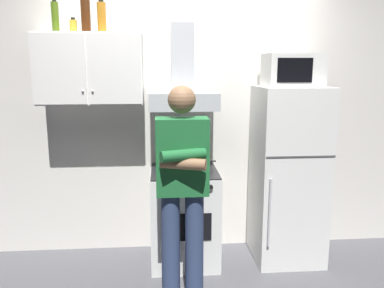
# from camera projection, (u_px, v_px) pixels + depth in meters

# --- Properties ---
(ground_plane) EXTENTS (7.00, 7.00, 0.00)m
(ground_plane) POSITION_uv_depth(u_px,v_px,m) (192.00, 273.00, 3.38)
(ground_plane) COLOR #4C4C51
(back_wall_tiled) EXTENTS (4.80, 0.10, 2.70)m
(back_wall_tiled) POSITION_uv_depth(u_px,v_px,m) (187.00, 111.00, 3.70)
(back_wall_tiled) COLOR silver
(back_wall_tiled) RESTS_ON ground_plane
(upper_cabinet) EXTENTS (0.90, 0.37, 0.60)m
(upper_cabinet) POSITION_uv_depth(u_px,v_px,m) (90.00, 69.00, 3.34)
(upper_cabinet) COLOR white
(stove_oven) EXTENTS (0.60, 0.62, 0.87)m
(stove_oven) POSITION_uv_depth(u_px,v_px,m) (184.00, 216.00, 3.54)
(stove_oven) COLOR white
(stove_oven) RESTS_ON ground_plane
(range_hood) EXTENTS (0.60, 0.44, 0.75)m
(range_hood) POSITION_uv_depth(u_px,v_px,m) (183.00, 86.00, 3.43)
(range_hood) COLOR #B7BABF
(refrigerator) EXTENTS (0.60, 0.62, 1.60)m
(refrigerator) POSITION_uv_depth(u_px,v_px,m) (288.00, 175.00, 3.54)
(refrigerator) COLOR white
(refrigerator) RESTS_ON ground_plane
(microwave) EXTENTS (0.48, 0.37, 0.28)m
(microwave) POSITION_uv_depth(u_px,v_px,m) (292.00, 70.00, 3.37)
(microwave) COLOR silver
(microwave) RESTS_ON refrigerator
(person_standing) EXTENTS (0.38, 0.33, 1.64)m
(person_standing) POSITION_uv_depth(u_px,v_px,m) (182.00, 187.00, 2.85)
(person_standing) COLOR navy
(person_standing) RESTS_ON ground_plane
(cooking_pot) EXTENTS (0.27, 0.17, 0.11)m
(cooking_pot) POSITION_uv_depth(u_px,v_px,m) (200.00, 166.00, 3.33)
(cooking_pot) COLOR #B7BABF
(cooking_pot) RESTS_ON stove_oven
(bottle_olive_oil) EXTENTS (0.06, 0.06, 0.27)m
(bottle_olive_oil) POSITION_uv_depth(u_px,v_px,m) (55.00, 17.00, 3.24)
(bottle_olive_oil) COLOR #4C6B19
(bottle_olive_oil) RESTS_ON upper_cabinet
(bottle_spice_jar) EXTENTS (0.06, 0.06, 0.12)m
(bottle_spice_jar) POSITION_uv_depth(u_px,v_px,m) (73.00, 26.00, 3.23)
(bottle_spice_jar) COLOR gold
(bottle_spice_jar) RESTS_ON upper_cabinet
(bottle_liquor_amber) EXTENTS (0.07, 0.07, 0.26)m
(bottle_liquor_amber) POSITION_uv_depth(u_px,v_px,m) (102.00, 17.00, 3.24)
(bottle_liquor_amber) COLOR #B7721E
(bottle_liquor_amber) RESTS_ON upper_cabinet
(bottle_rum_dark) EXTENTS (0.08, 0.08, 0.31)m
(bottle_rum_dark) POSITION_uv_depth(u_px,v_px,m) (86.00, 15.00, 3.24)
(bottle_rum_dark) COLOR #47230F
(bottle_rum_dark) RESTS_ON upper_cabinet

